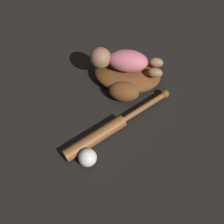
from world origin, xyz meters
The scene contains 5 objects.
ground_plane centered at (0.00, 0.00, 0.00)m, with size 6.00×6.00×0.00m, color black.
baseball_glove centered at (0.00, 0.06, 0.04)m, with size 0.34×0.29×0.09m.
baby_figure centered at (0.03, 0.05, 0.13)m, with size 0.34×0.15×0.10m.
baseball_bat centered at (0.00, 0.36, 0.03)m, with size 0.36×0.46×0.05m.
baseball centered at (0.03, 0.50, 0.04)m, with size 0.08×0.08×0.08m.
Camera 1 is at (-0.21, 0.93, 1.21)m, focal length 50.00 mm.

